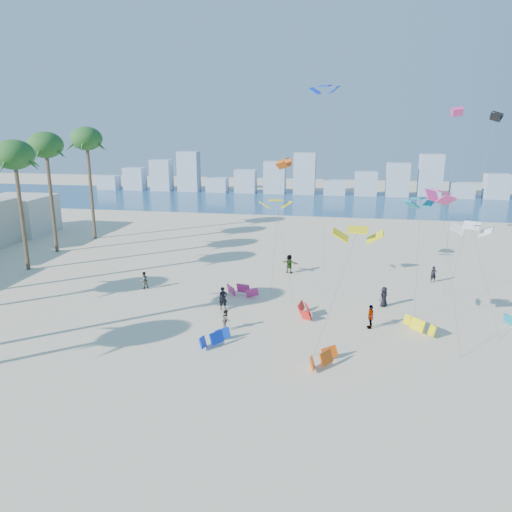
# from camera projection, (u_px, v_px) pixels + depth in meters

# --- Properties ---
(ground) EXTENTS (220.00, 220.00, 0.00)m
(ground) POSITION_uv_depth(u_px,v_px,m) (139.00, 425.00, 24.16)
(ground) COLOR beige
(ground) RESTS_ON ground
(ocean) EXTENTS (220.00, 220.00, 0.00)m
(ocean) POSITION_uv_depth(u_px,v_px,m) (292.00, 201.00, 92.52)
(ocean) COLOR navy
(ocean) RESTS_ON ground
(kitesurfer_near) EXTENTS (0.79, 0.68, 1.84)m
(kitesurfer_near) POSITION_uv_depth(u_px,v_px,m) (223.00, 298.00, 38.92)
(kitesurfer_near) COLOR black
(kitesurfer_near) RESTS_ON ground
(kitesurfer_mid) EXTENTS (0.82, 0.91, 1.53)m
(kitesurfer_mid) POSITION_uv_depth(u_px,v_px,m) (226.00, 320.00, 35.07)
(kitesurfer_mid) COLOR gray
(kitesurfer_mid) RESTS_ON ground
(kitesurfers_far) EXTENTS (30.14, 18.49, 1.86)m
(kitesurfers_far) POSITION_uv_depth(u_px,v_px,m) (334.00, 291.00, 40.80)
(kitesurfers_far) COLOR black
(kitesurfers_far) RESTS_ON ground
(grounded_kites) EXTENTS (24.75, 13.95, 0.92)m
(grounded_kites) POSITION_uv_depth(u_px,v_px,m) (336.00, 322.00, 35.58)
(grounded_kites) COLOR #0C38D8
(grounded_kites) RESTS_ON ground
(flying_kites) EXTENTS (29.56, 24.56, 18.52)m
(flying_kites) POSITION_uv_depth(u_px,v_px,m) (408.00, 164.00, 39.51)
(flying_kites) COLOR yellow
(flying_kites) RESTS_ON ground
(distant_skyline) EXTENTS (85.00, 3.00, 8.40)m
(distant_skyline) POSITION_uv_depth(u_px,v_px,m) (292.00, 179.00, 101.40)
(distant_skyline) COLOR #9EADBF
(distant_skyline) RESTS_ON ground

